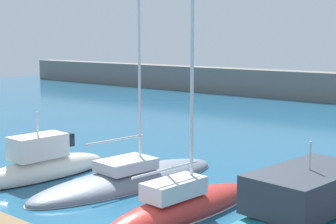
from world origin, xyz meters
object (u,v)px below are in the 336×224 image
at_px(sailboat_slate_second, 129,179).
at_px(motorboat_teal_fourth, 300,211).
at_px(sailboat_red_third, 184,205).
at_px(motorboat_ivory_nearest, 44,167).

xyz_separation_m(sailboat_slate_second, motorboat_teal_fourth, (7.83, -0.16, 0.43)).
xyz_separation_m(sailboat_red_third, motorboat_teal_fourth, (3.64, 1.39, 0.24)).
height_order(sailboat_slate_second, motorboat_teal_fourth, sailboat_slate_second).
bearing_deg(sailboat_slate_second, motorboat_teal_fourth, -85.33).
relative_size(motorboat_ivory_nearest, sailboat_slate_second, 0.40).
height_order(motorboat_ivory_nearest, sailboat_red_third, sailboat_red_third).
height_order(sailboat_slate_second, sailboat_red_third, sailboat_slate_second).
height_order(motorboat_ivory_nearest, sailboat_slate_second, sailboat_slate_second).
bearing_deg(sailboat_red_third, sailboat_slate_second, 74.16).
bearing_deg(motorboat_ivory_nearest, sailboat_slate_second, -60.61).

